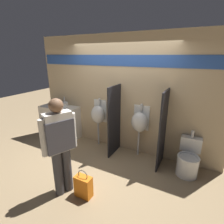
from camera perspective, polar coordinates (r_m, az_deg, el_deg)
ground_plane at (r=4.15m, az=-1.14°, el=-14.58°), size 16.00×16.00×0.00m
display_wall at (r=4.12m, az=2.82°, el=5.80°), size 4.57×0.07×2.70m
sink_counter at (r=5.11m, az=-16.47°, el=-3.13°), size 1.05×0.52×0.90m
sink_basin at (r=4.96m, az=-16.14°, el=2.38°), size 0.34×0.34×0.24m
cell_phone at (r=4.68m, az=-15.06°, el=0.98°), size 0.07×0.14×0.01m
divider_near_counter at (r=3.99m, az=0.75°, el=-2.91°), size 0.03×0.60×1.62m
divider_mid at (r=3.66m, az=16.18°, el=-5.68°), size 0.03×0.60×1.62m
urinal_near_counter at (r=4.39m, az=-4.53°, el=-0.86°), size 0.38×0.26×1.22m
urinal_far at (r=3.94m, az=9.01°, el=-3.28°), size 0.38×0.26×1.22m
toilet at (r=3.84m, az=23.60°, el=-14.27°), size 0.41×0.58×0.83m
person_in_vest at (r=2.89m, az=-16.72°, el=-9.11°), size 0.36×0.54×1.65m
shopping_bag at (r=3.15m, az=-9.31°, el=-22.82°), size 0.28×0.16×0.50m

